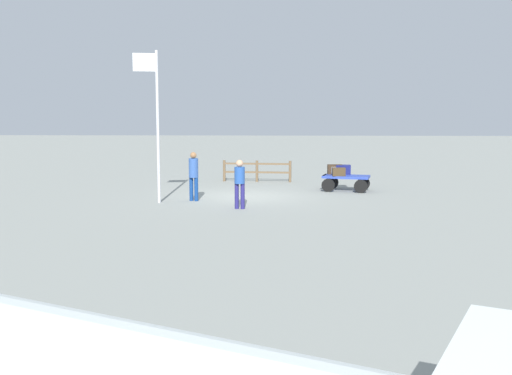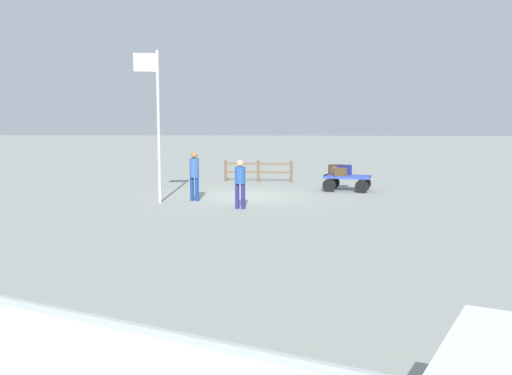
% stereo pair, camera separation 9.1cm
% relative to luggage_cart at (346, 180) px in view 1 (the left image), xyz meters
% --- Properties ---
extents(ground_plane, '(120.00, 120.00, 0.00)m').
position_rel_luggage_cart_xyz_m(ground_plane, '(3.96, 1.81, -0.45)').
color(ground_plane, gray).
extents(luggage_cart, '(2.05, 1.52, 0.63)m').
position_rel_luggage_cart_xyz_m(luggage_cart, '(0.00, 0.00, 0.00)').
color(luggage_cart, '#2D45AD').
rests_on(luggage_cart, ground).
extents(suitcase_navy, '(0.62, 0.36, 0.40)m').
position_rel_luggage_cart_xyz_m(suitcase_navy, '(0.39, -0.53, 0.38)').
color(suitcase_navy, '#38291B').
rests_on(suitcase_navy, luggage_cart).
extents(suitcase_maroon, '(0.59, 0.46, 0.32)m').
position_rel_luggage_cart_xyz_m(suitcase_maroon, '(0.33, -0.48, 0.34)').
color(suitcase_maroon, gray).
rests_on(suitcase_maroon, luggage_cart).
extents(suitcase_grey, '(0.52, 0.33, 0.34)m').
position_rel_luggage_cart_xyz_m(suitcase_grey, '(0.30, 0.23, 0.35)').
color(suitcase_grey, '#41311E').
rests_on(suitcase_grey, luggage_cart).
extents(suitcase_tan, '(0.61, 0.40, 0.39)m').
position_rel_luggage_cart_xyz_m(suitcase_tan, '(0.06, -0.46, 0.38)').
color(suitcase_tan, navy).
rests_on(suitcase_tan, luggage_cart).
extents(worker_lead, '(0.43, 0.43, 1.77)m').
position_rel_luggage_cart_xyz_m(worker_lead, '(5.81, 3.05, 0.59)').
color(worker_lead, navy).
rests_on(worker_lead, ground).
extents(worker_trailing, '(0.39, 0.39, 1.64)m').
position_rel_luggage_cart_xyz_m(worker_trailing, '(4.03, 4.81, 0.52)').
color(worker_trailing, navy).
rests_on(worker_trailing, ground).
extents(flagpole, '(0.87, 0.21, 5.33)m').
position_rel_luggage_cart_xyz_m(flagpole, '(7.07, 3.53, 2.69)').
color(flagpole, silver).
rests_on(flagpole, ground).
extents(wooden_fence, '(3.17, 0.40, 0.98)m').
position_rel_luggage_cart_xyz_m(wooden_fence, '(3.74, -3.12, 0.11)').
color(wooden_fence, brown).
rests_on(wooden_fence, ground).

